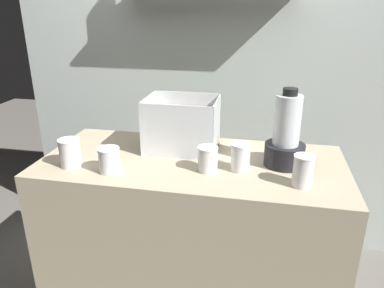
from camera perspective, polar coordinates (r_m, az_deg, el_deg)
The scene contains 9 objects.
counter at distance 1.93m, azimuth 0.00°, elevation -14.85°, with size 1.40×0.64×0.90m, color tan.
back_wall_unit at distance 2.33m, azimuth 3.79°, elevation 13.33°, with size 2.60×0.24×2.50m.
carrot_display_bin at distance 1.80m, azimuth -1.46°, elevation 1.61°, with size 0.35×0.26×0.26m.
blender_pitcher at distance 1.65m, azimuth 14.43°, elevation 0.95°, with size 0.18×0.18×0.35m.
juice_cup_pomegranate_far_left at distance 1.71m, azimuth -18.48°, elevation -1.55°, with size 0.10×0.10×0.13m.
juice_cup_carrot_left at distance 1.61m, azimuth -12.78°, elevation -2.64°, with size 0.10×0.10×0.11m.
juice_cup_carrot_middle at distance 1.58m, azimuth 2.47°, elevation -2.56°, with size 0.09×0.09×0.11m.
juice_cup_pomegranate_right at distance 1.59m, azimuth 7.56°, elevation -2.31°, with size 0.09×0.09×0.12m.
juice_cup_carrot_far_right at distance 1.51m, azimuth 16.89°, elevation -4.33°, with size 0.08×0.08×0.13m.
Camera 1 is at (0.31, -1.52, 1.59)m, focal length 34.19 mm.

